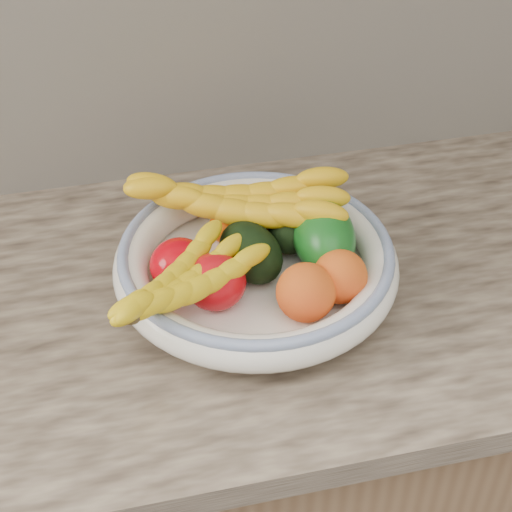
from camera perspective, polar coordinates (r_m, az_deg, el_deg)
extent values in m
cube|color=brown|center=(1.47, -0.18, -15.66)|extent=(2.40, 0.62, 0.86)
cube|color=tan|center=(1.13, -0.23, -2.50)|extent=(2.44, 0.66, 0.04)
cube|color=beige|center=(1.24, -3.55, 16.35)|extent=(2.40, 0.02, 0.50)
cylinder|color=white|center=(1.10, 0.00, -2.10)|extent=(0.13, 0.13, 0.02)
cylinder|color=white|center=(1.09, 0.00, -1.54)|extent=(0.32, 0.32, 0.01)
torus|color=white|center=(1.07, 0.00, -0.50)|extent=(0.39, 0.39, 0.05)
torus|color=#345194|center=(1.06, 0.00, 0.42)|extent=(0.37, 0.37, 0.02)
ellipsoid|color=#EE5605|center=(1.13, -2.06, 2.18)|extent=(0.06, 0.06, 0.05)
ellipsoid|color=#F65305|center=(1.15, 0.76, 3.18)|extent=(0.06, 0.06, 0.05)
ellipsoid|color=#F26405|center=(1.12, -0.88, 1.99)|extent=(0.07, 0.07, 0.05)
ellipsoid|color=#F26005|center=(1.13, -0.07, 2.48)|extent=(0.05, 0.05, 0.05)
ellipsoid|color=#C4010C|center=(1.05, -5.60, -0.65)|extent=(0.08, 0.08, 0.07)
ellipsoid|color=red|center=(1.02, -2.99, -1.89)|extent=(0.09, 0.09, 0.07)
ellipsoid|color=black|center=(1.06, -0.39, 0.27)|extent=(0.11, 0.13, 0.08)
ellipsoid|color=black|center=(1.11, 2.85, 2.20)|extent=(0.12, 0.12, 0.07)
ellipsoid|color=#0E4F14|center=(1.07, 4.95, 1.39)|extent=(0.12, 0.14, 0.11)
ellipsoid|color=orange|center=(1.00, 3.66, -2.66)|extent=(0.10, 0.10, 0.08)
ellipsoid|color=orange|center=(1.03, 6.13, -1.50)|extent=(0.09, 0.09, 0.07)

